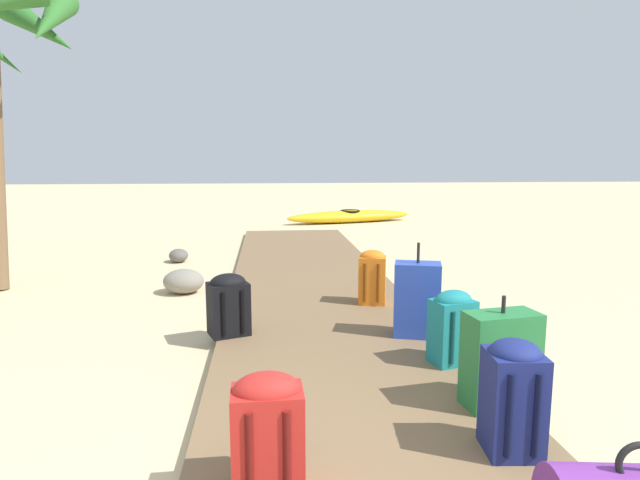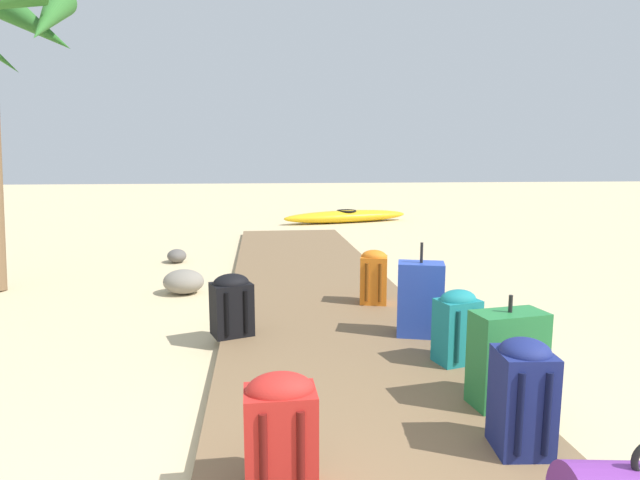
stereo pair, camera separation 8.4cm
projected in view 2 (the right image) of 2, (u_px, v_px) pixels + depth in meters
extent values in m
plane|color=#D1BA8C|center=(326.00, 320.00, 5.01)|extent=(60.00, 60.00, 0.00)
cube|color=brown|center=(315.00, 290.00, 5.97)|extent=(1.90, 9.82, 0.08)
cube|color=#197A7F|center=(457.00, 331.00, 3.71)|extent=(0.33, 0.28, 0.46)
ellipsoid|color=#197A7F|center=(458.00, 300.00, 3.68)|extent=(0.32, 0.26, 0.15)
cylinder|color=#0C3D3F|center=(457.00, 337.00, 3.59)|extent=(0.04, 0.04, 0.37)
cylinder|color=#0C3D3F|center=(475.00, 334.00, 3.64)|extent=(0.04, 0.04, 0.37)
cube|color=#237538|center=(507.00, 358.00, 3.06)|extent=(0.45, 0.28, 0.57)
cylinder|color=black|center=(511.00, 304.00, 3.01)|extent=(0.02, 0.02, 0.10)
cube|color=black|center=(232.00, 309.00, 4.30)|extent=(0.38, 0.34, 0.44)
ellipsoid|color=black|center=(231.00, 283.00, 4.27)|extent=(0.36, 0.32, 0.16)
cylinder|color=black|center=(227.00, 314.00, 4.16)|extent=(0.05, 0.05, 0.35)
cylinder|color=black|center=(246.00, 312.00, 4.23)|extent=(0.05, 0.05, 0.35)
cube|color=red|center=(281.00, 441.00, 2.26)|extent=(0.31, 0.22, 0.47)
ellipsoid|color=red|center=(280.00, 390.00, 2.22)|extent=(0.30, 0.21, 0.16)
cylinder|color=#5B110F|center=(263.00, 456.00, 2.14)|extent=(0.04, 0.04, 0.37)
cylinder|color=#5B110F|center=(301.00, 453.00, 2.17)|extent=(0.04, 0.04, 0.37)
cube|color=navy|center=(522.00, 401.00, 2.57)|extent=(0.28, 0.28, 0.52)
ellipsoid|color=navy|center=(525.00, 352.00, 2.53)|extent=(0.27, 0.27, 0.13)
cylinder|color=black|center=(520.00, 414.00, 2.44)|extent=(0.04, 0.04, 0.41)
cylinder|color=black|center=(547.00, 414.00, 2.45)|extent=(0.04, 0.04, 0.41)
cube|color=#2847B7|center=(420.00, 299.00, 4.28)|extent=(0.42, 0.33, 0.61)
cylinder|color=black|center=(422.00, 253.00, 4.22)|extent=(0.02, 0.02, 0.17)
cube|color=orange|center=(374.00, 280.00, 5.27)|extent=(0.31, 0.29, 0.48)
ellipsoid|color=orange|center=(374.00, 256.00, 5.23)|extent=(0.30, 0.27, 0.13)
cylinder|color=#70380C|center=(367.00, 282.00, 5.16)|extent=(0.04, 0.04, 0.39)
cylinder|color=#70380C|center=(380.00, 283.00, 5.14)|extent=(0.04, 0.04, 0.39)
cone|color=#2D6B28|center=(49.00, 18.00, 5.94)|extent=(0.50, 1.48, 1.03)
cone|color=#2D6B28|center=(37.00, 27.00, 6.38)|extent=(1.33, 1.12, 0.96)
ellipsoid|color=gold|center=(346.00, 216.00, 12.80)|extent=(3.30, 1.43, 0.30)
torus|color=black|center=(347.00, 211.00, 12.78)|extent=(0.60, 0.60, 0.05)
ellipsoid|color=gray|center=(184.00, 282.00, 5.97)|extent=(0.55, 0.51, 0.28)
ellipsoid|color=#5B5651|center=(177.00, 256.00, 7.79)|extent=(0.31, 0.37, 0.20)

